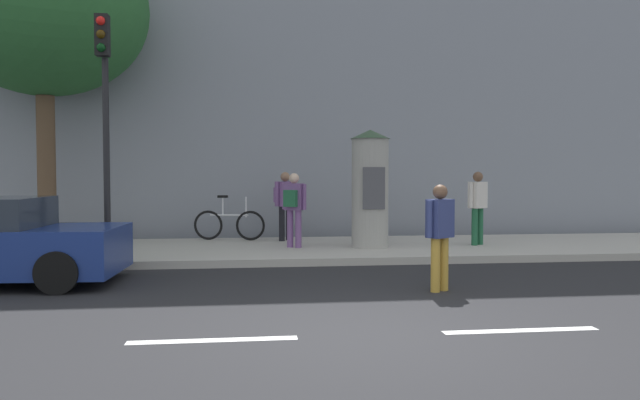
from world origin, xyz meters
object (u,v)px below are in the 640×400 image
traffic_light (104,97)px  pedestrian_with_backpack (294,204)px  street_tree (43,9)px  pedestrian_in_dark_shirt (285,200)px  pedestrian_near_pole (440,230)px  poster_column (370,188)px  pedestrian_in_light_jacket (478,202)px  bicycle_leaning (229,224)px

traffic_light → pedestrian_with_backpack: bearing=23.2°
traffic_light → street_tree: size_ratio=0.62×
street_tree → pedestrian_in_dark_shirt: size_ratio=4.41×
pedestrian_near_pole → pedestrian_in_dark_shirt: pedestrian_in_dark_shirt is taller
traffic_light → pedestrian_with_backpack: 4.44m
poster_column → pedestrian_in_light_jacket: poster_column is taller
pedestrian_in_dark_shirt → bicycle_leaning: pedestrian_in_dark_shirt is taller
pedestrian_near_pole → pedestrian_in_light_jacket: bearing=62.5°
poster_column → pedestrian_in_light_jacket: (2.50, 0.11, -0.33)m
pedestrian_with_backpack → pedestrian_in_light_jacket: 4.17m
pedestrian_in_dark_shirt → pedestrian_with_backpack: (0.11, -1.42, -0.03)m
traffic_light → pedestrian_near_pole: traffic_light is taller
street_tree → pedestrian_with_backpack: 7.15m
poster_column → pedestrian_near_pole: size_ratio=1.60×
pedestrian_with_backpack → bicycle_leaning: 2.29m
pedestrian_with_backpack → pedestrian_in_light_jacket: pedestrian_in_light_jacket is taller
street_tree → pedestrian_near_pole: street_tree is taller
traffic_light → bicycle_leaning: 4.70m
bicycle_leaning → traffic_light: bearing=-124.0°
pedestrian_in_dark_shirt → pedestrian_with_backpack: 1.42m
street_tree → pedestrian_near_pole: 10.36m
pedestrian_near_pole → pedestrian_in_light_jacket: (2.31, 4.44, 0.19)m
street_tree → bicycle_leaning: 6.41m
pedestrian_in_dark_shirt → bicycle_leaning: bearing=168.7°
pedestrian_in_light_jacket → bicycle_leaning: pedestrian_in_light_jacket is taller
pedestrian_in_dark_shirt → pedestrian_with_backpack: pedestrian_in_dark_shirt is taller
pedestrian_in_dark_shirt → pedestrian_in_light_jacket: 4.51m
poster_column → pedestrian_in_light_jacket: size_ratio=1.55×
traffic_light → pedestrian_near_pole: 6.59m
poster_column → street_tree: street_tree is taller
bicycle_leaning → pedestrian_in_dark_shirt: bearing=-11.3°
pedestrian_with_backpack → pedestrian_in_light_jacket: bearing=0.0°
poster_column → traffic_light: bearing=-164.8°
traffic_light → pedestrian_near_pole: bearing=-27.8°
pedestrian_in_dark_shirt → pedestrian_with_backpack: size_ratio=1.02×
pedestrian_in_dark_shirt → pedestrian_near_pole: bearing=-71.4°
traffic_light → pedestrian_with_backpack: (3.62, 1.55, -2.06)m
pedestrian_in_light_jacket → pedestrian_near_pole: bearing=-117.5°
pedestrian_in_dark_shirt → pedestrian_in_light_jacket: pedestrian_in_light_jacket is taller
street_tree → pedestrian_in_dark_shirt: street_tree is taller
traffic_light → pedestrian_in_light_jacket: traffic_light is taller
pedestrian_in_light_jacket → pedestrian_with_backpack: bearing=-180.0°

